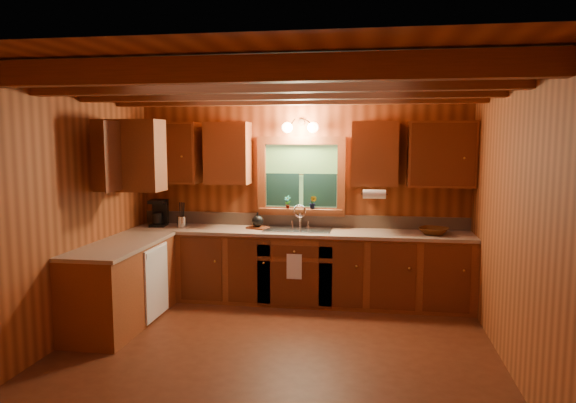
{
  "coord_description": "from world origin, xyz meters",
  "views": [
    {
      "loc": [
        0.89,
        -4.79,
        2.02
      ],
      "look_at": [
        0.0,
        0.8,
        1.35
      ],
      "focal_mm": 33.04,
      "sensor_mm": 36.0,
      "label": 1
    }
  ],
  "objects_px": {
    "coffee_maker": "(159,213)",
    "wicker_basket": "(434,231)",
    "cutting_board": "(258,228)",
    "sink": "(298,234)"
  },
  "relations": [
    {
      "from": "sink",
      "to": "coffee_maker",
      "type": "relative_size",
      "value": 2.39
    },
    {
      "from": "coffee_maker",
      "to": "wicker_basket",
      "type": "bearing_deg",
      "value": -8.18
    },
    {
      "from": "sink",
      "to": "coffee_maker",
      "type": "distance_m",
      "value": 1.84
    },
    {
      "from": "cutting_board",
      "to": "wicker_basket",
      "type": "bearing_deg",
      "value": 17.69
    },
    {
      "from": "cutting_board",
      "to": "wicker_basket",
      "type": "xyz_separation_m",
      "value": [
        2.14,
        -0.09,
        0.03
      ]
    },
    {
      "from": "coffee_maker",
      "to": "cutting_board",
      "type": "relative_size",
      "value": 1.39
    },
    {
      "from": "cutting_board",
      "to": "wicker_basket",
      "type": "relative_size",
      "value": 0.73
    },
    {
      "from": "coffee_maker",
      "to": "cutting_board",
      "type": "distance_m",
      "value": 1.32
    },
    {
      "from": "coffee_maker",
      "to": "wicker_basket",
      "type": "distance_m",
      "value": 3.45
    },
    {
      "from": "sink",
      "to": "cutting_board",
      "type": "bearing_deg",
      "value": 176.77
    }
  ]
}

